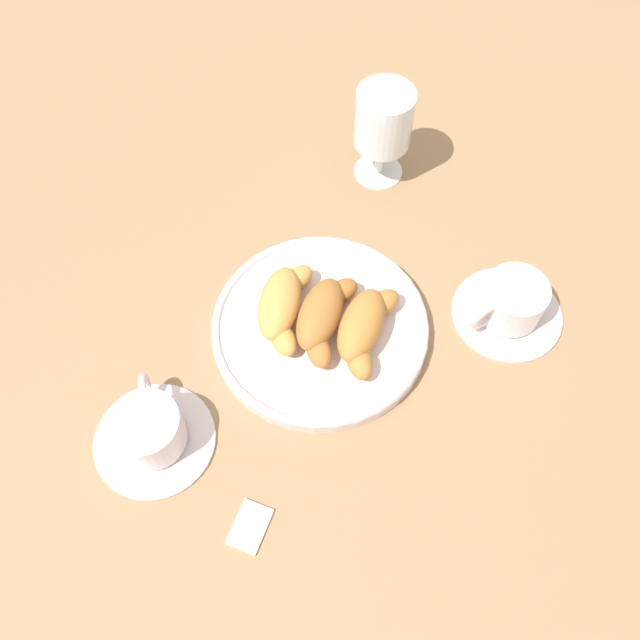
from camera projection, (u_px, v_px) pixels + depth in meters
The scene contains 9 objects.
ground_plane at pixel (301, 334), 0.82m from camera, with size 2.20×2.20×0.00m, color #997551.
pastry_plate at pixel (320, 327), 0.81m from camera, with size 0.26×0.26×0.02m.
croissant_large at pixel (282, 305), 0.79m from camera, with size 0.14×0.07×0.04m.
croissant_small at pixel (323, 316), 0.78m from camera, with size 0.14×0.07×0.04m.
croissant_extra at pixel (364, 326), 0.77m from camera, with size 0.14×0.07×0.04m.
coffee_cup_near at pixel (511, 304), 0.81m from camera, with size 0.14×0.14×0.06m.
coffee_cup_far at pixel (150, 432), 0.73m from camera, with size 0.14×0.14×0.06m.
juice_glass_left at pixel (383, 123), 0.87m from camera, with size 0.08×0.08×0.14m.
sugar_packet at pixel (250, 526), 0.70m from camera, with size 0.05×0.03×0.01m, color white.
Camera 1 is at (0.37, 0.12, 0.72)m, focal length 37.55 mm.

